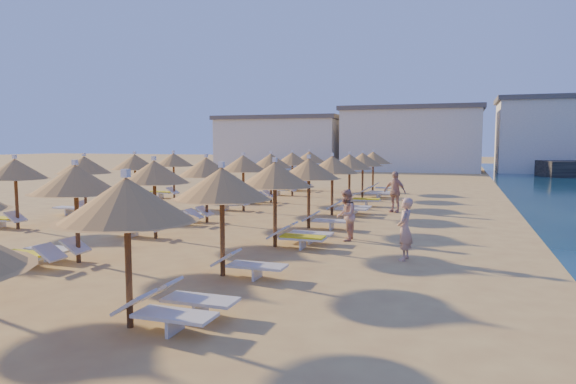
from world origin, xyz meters
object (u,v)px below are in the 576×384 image
(parasol_row_east, at_px, (294,173))
(beachgoer_b, at_px, (346,215))
(parasol_row_west, at_px, (183,171))
(beachgoer_c, at_px, (395,192))
(beachgoer_a, at_px, (405,229))

(parasol_row_east, height_order, beachgoer_b, parasol_row_east)
(parasol_row_west, bearing_deg, beachgoer_b, -1.29)
(parasol_row_east, bearing_deg, beachgoer_c, 71.20)
(beachgoer_c, relative_size, beachgoer_b, 1.12)
(parasol_row_east, distance_m, beachgoer_c, 7.92)
(parasol_row_east, distance_m, parasol_row_west, 4.29)
(beachgoer_c, bearing_deg, parasol_row_east, -84.56)
(beachgoer_a, bearing_deg, parasol_row_west, -99.24)
(beachgoer_c, bearing_deg, beachgoer_a, -57.21)
(beachgoer_a, bearing_deg, beachgoer_b, -129.69)
(beachgoer_a, height_order, beachgoer_b, beachgoer_a)
(beachgoer_a, distance_m, beachgoer_b, 3.12)
(parasol_row_east, xyz_separation_m, parasol_row_west, (-4.29, 0.00, 0.00))
(beachgoer_a, distance_m, beachgoer_c, 9.93)
(parasol_row_east, relative_size, beachgoer_b, 21.05)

